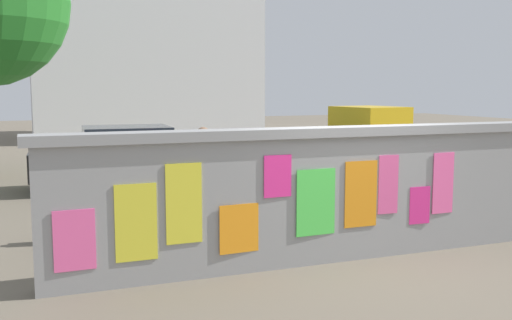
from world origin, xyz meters
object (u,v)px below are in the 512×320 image
Objects in this scene: car_parked at (121,156)px; motorcycle at (108,210)px; bicycle_near at (281,213)px; bicycle_far at (383,204)px; auto_rickshaw_truck at (333,151)px; person_walking at (203,165)px.

car_parked is 2.04× the size of motorcycle.
bicycle_near is 1.00× the size of bicycle_far.
auto_rickshaw_truck is 2.21× the size of bicycle_far.
car_parked is 4.77m from motorcycle.
motorcycle is 1.11× the size of bicycle_near.
motorcycle is at bearing 170.81° from bicycle_far.
auto_rickshaw_truck is 1.98× the size of motorcycle.
auto_rickshaw_truck is 5.69m from motorcycle.
car_parked is at bearing 100.79° from person_walking.
person_walking is at bearing -79.21° from car_parked.
bicycle_near is 1.70m from person_walking.
person_walking reaches higher than bicycle_far.
auto_rickshaw_truck is at bearing 75.96° from bicycle_far.
motorcycle is at bearing -100.60° from car_parked.
bicycle_far is 1.05× the size of person_walking.
car_parked is 6.40m from bicycle_far.
bicycle_near is at bearing -129.56° from auto_rickshaw_truck.
motorcycle is 1.17× the size of person_walking.
bicycle_near is 1.05× the size of person_walking.
auto_rickshaw_truck is 3.92m from person_walking.
person_walking is (-2.67, 1.32, 0.62)m from bicycle_far.
auto_rickshaw_truck is 0.97× the size of car_parked.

